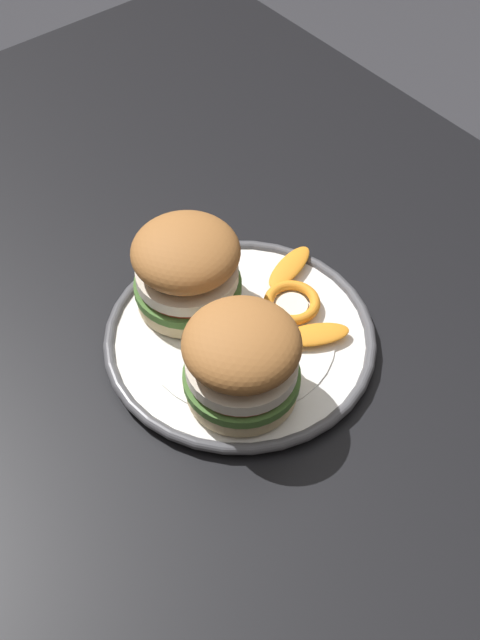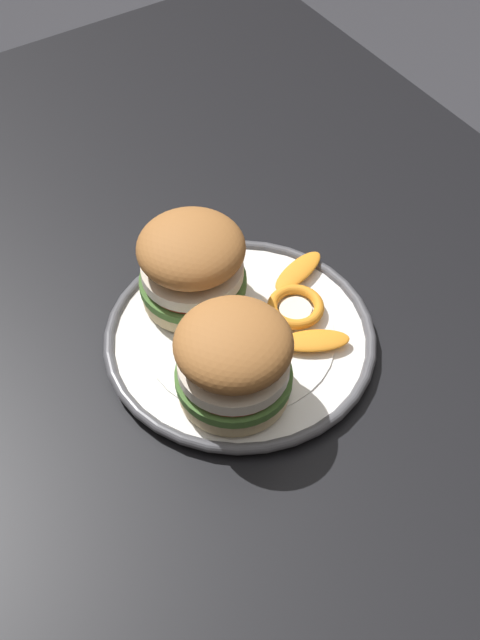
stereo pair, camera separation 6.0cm
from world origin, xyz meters
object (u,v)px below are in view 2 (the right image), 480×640
object	(u,v)px
dinner_plate	(240,339)
sandwich_half_left	(234,359)
sandwich_half_right	(192,264)
dining_table	(222,362)

from	to	relation	value
dinner_plate	sandwich_half_left	world-z (taller)	sandwich_half_left
dinner_plate	sandwich_half_right	bearing A→B (deg)	10.65
dinner_plate	sandwich_half_right	world-z (taller)	sandwich_half_right
dinner_plate	sandwich_half_right	size ratio (longest dim) A/B	2.07
dinner_plate	sandwich_half_left	bearing A→B (deg)	142.49
sandwich_half_left	sandwich_half_right	size ratio (longest dim) A/B	0.98
sandwich_half_left	sandwich_half_right	xyz separation A→B (m)	(0.13, -0.03, 0.00)
dining_table	sandwich_half_left	distance (m)	0.22
dinner_plate	sandwich_half_left	size ratio (longest dim) A/B	2.11
dining_table	sandwich_half_right	world-z (taller)	sandwich_half_right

